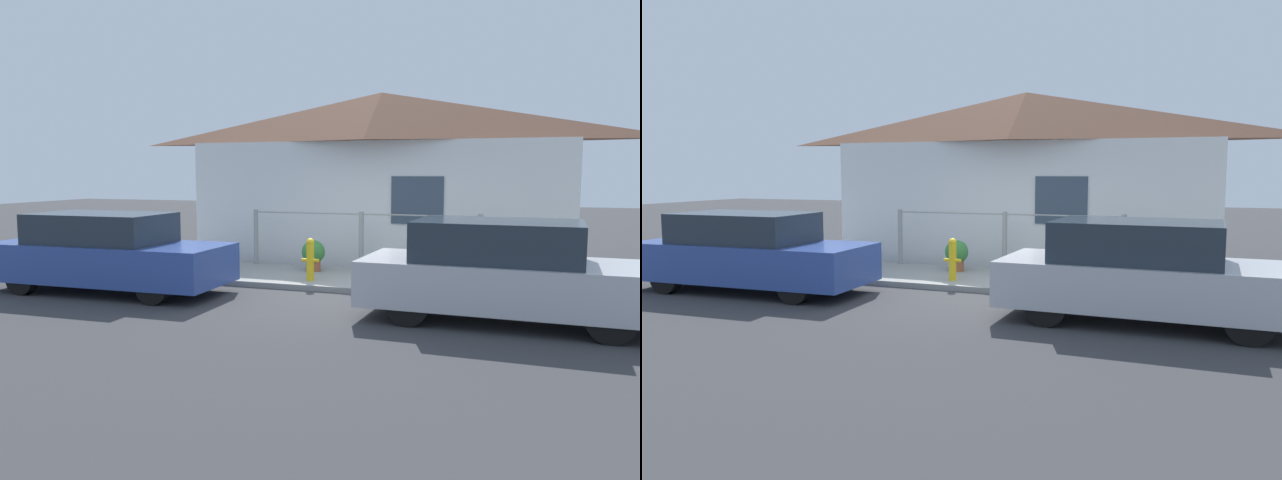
# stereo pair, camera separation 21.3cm
# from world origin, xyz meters

# --- Properties ---
(ground_plane) EXTENTS (60.00, 60.00, 0.00)m
(ground_plane) POSITION_xyz_m (0.00, 0.00, 0.00)
(ground_plane) COLOR #38383A
(sidewalk) EXTENTS (24.00, 2.24, 0.10)m
(sidewalk) POSITION_xyz_m (0.00, 1.12, 0.05)
(sidewalk) COLOR gray
(sidewalk) RESTS_ON ground_plane
(house) EXTENTS (8.83, 2.23, 3.93)m
(house) POSITION_xyz_m (0.00, 3.63, 3.14)
(house) COLOR white
(house) RESTS_ON ground_plane
(fence) EXTENTS (4.90, 0.10, 1.21)m
(fence) POSITION_xyz_m (0.00, 2.09, 0.77)
(fence) COLOR #999993
(fence) RESTS_ON sidewalk
(car_left) EXTENTS (4.29, 1.70, 1.41)m
(car_left) POSITION_xyz_m (-3.75, -1.21, 0.69)
(car_left) COLOR #2D4793
(car_left) RESTS_ON ground_plane
(car_right) EXTENTS (4.21, 1.84, 1.45)m
(car_right) POSITION_xyz_m (3.03, -1.20, 0.72)
(car_right) COLOR #B7B7BC
(car_right) RESTS_ON ground_plane
(fire_hydrant) EXTENTS (0.33, 0.15, 0.80)m
(fire_hydrant) POSITION_xyz_m (-0.55, 0.51, 0.52)
(fire_hydrant) COLOR yellow
(fire_hydrant) RESTS_ON sidewalk
(potted_plant_near_hydrant) EXTENTS (0.48, 0.48, 0.64)m
(potted_plant_near_hydrant) POSITION_xyz_m (-0.87, 1.57, 0.46)
(potted_plant_near_hydrant) COLOR #9E5638
(potted_plant_near_hydrant) RESTS_ON sidewalk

